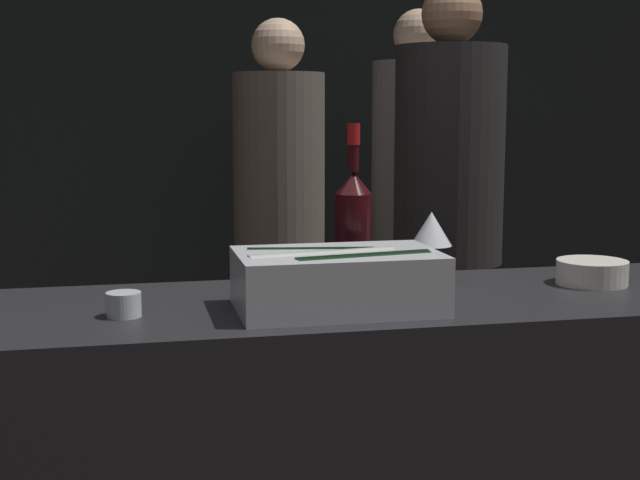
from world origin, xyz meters
name	(u,v)px	position (x,y,z in m)	size (l,w,h in m)	color
wall_back_chalkboard	(206,103)	(0.00, 2.81, 1.40)	(6.40, 0.06, 2.80)	black
ice_bin_with_bottles	(336,278)	(0.01, 0.17, 1.05)	(0.39, 0.24, 0.12)	#B7BABF
bowl_white	(592,271)	(0.62, 0.30, 1.02)	(0.16, 0.16, 0.05)	silver
wine_glass	(431,231)	(0.28, 0.39, 1.10)	(0.09, 0.09, 0.16)	silver
candle_votive	(124,304)	(-0.39, 0.20, 1.01)	(0.07, 0.07, 0.05)	silver
red_wine_bottle_tall	(353,223)	(0.10, 0.41, 1.12)	(0.08, 0.08, 0.35)	black
person_in_hoodie	(416,201)	(0.81, 2.07, 0.99)	(0.38, 0.38, 1.78)	black
person_blond_tee	(279,213)	(0.22, 2.04, 0.96)	(0.37, 0.37, 1.72)	black
person_grey_polo	(448,215)	(0.73, 1.49, 1.00)	(0.38, 0.38, 1.80)	black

